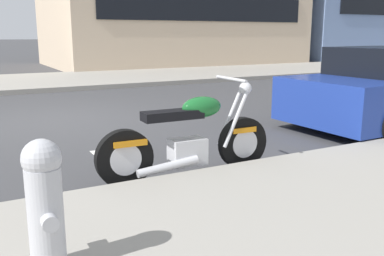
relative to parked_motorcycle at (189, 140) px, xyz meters
name	(u,v)px	position (x,y,z in m)	size (l,w,h in m)	color
ground_plane	(58,121)	(-0.66, 4.02, -0.42)	(260.00, 260.00, 0.00)	#3D3D3F
sidewalk_far_curb	(301,69)	(11.34, 10.64, -0.35)	(120.00, 5.00, 0.14)	gray
parking_stall_stripe	(120,172)	(-0.66, 0.50, -0.42)	(0.12, 2.20, 0.01)	silver
parked_motorcycle	(189,140)	(0.00, 0.00, 0.00)	(2.11, 0.62, 1.11)	black
fire_hydrant	(45,202)	(-1.82, -1.53, 0.16)	(0.24, 0.36, 0.84)	#B7B7BC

